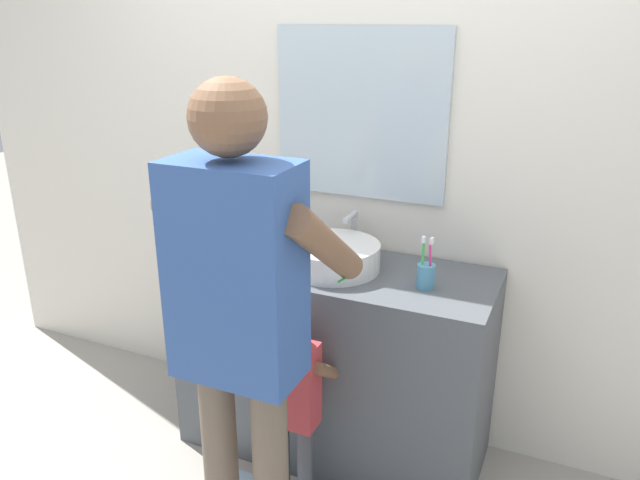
% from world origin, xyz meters
% --- Properties ---
extents(back_wall, '(4.40, 0.10, 2.70)m').
position_xyz_m(back_wall, '(0.00, 0.62, 1.35)').
color(back_wall, silver).
rests_on(back_wall, ground).
extents(vanity_cabinet, '(1.33, 0.54, 0.89)m').
position_xyz_m(vanity_cabinet, '(0.00, 0.30, 0.45)').
color(vanity_cabinet, '#4C5156').
rests_on(vanity_cabinet, ground).
extents(sink_basin, '(0.39, 0.39, 0.11)m').
position_xyz_m(sink_basin, '(0.00, 0.28, 0.95)').
color(sink_basin, silver).
rests_on(sink_basin, vanity_cabinet).
extents(faucet, '(0.18, 0.14, 0.18)m').
position_xyz_m(faucet, '(0.00, 0.51, 0.97)').
color(faucet, '#B7BABF').
rests_on(faucet, vanity_cabinet).
extents(toothbrush_cup, '(0.07, 0.07, 0.21)m').
position_xyz_m(toothbrush_cup, '(0.40, 0.25, 0.95)').
color(toothbrush_cup, '#4C8EB2').
rests_on(toothbrush_cup, vanity_cabinet).
extents(child_toddler, '(0.27, 0.27, 0.86)m').
position_xyz_m(child_toddler, '(0.00, -0.10, 0.52)').
color(child_toddler, '#47474C').
rests_on(child_toddler, ground).
extents(adult_parent, '(0.53, 0.56, 1.72)m').
position_xyz_m(adult_parent, '(-0.02, -0.41, 1.04)').
color(adult_parent, '#6B5B4C').
rests_on(adult_parent, ground).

